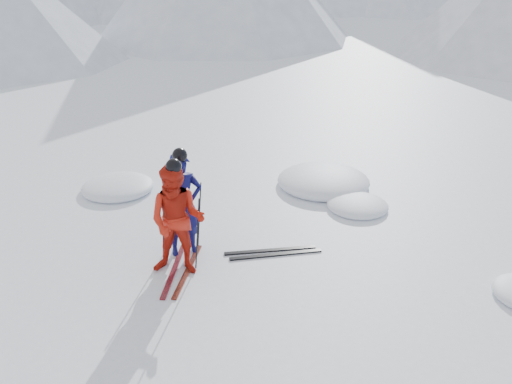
{
  "coord_description": "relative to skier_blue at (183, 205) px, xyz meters",
  "views": [
    {
      "loc": [
        -1.17,
        -8.31,
        5.09
      ],
      "look_at": [
        -1.35,
        0.5,
        1.1
      ],
      "focal_mm": 38.0,
      "sensor_mm": 36.0,
      "label": 1
    }
  ],
  "objects": [
    {
      "name": "pole_red_right",
      "position": [
        0.3,
        -0.5,
        -0.3
      ],
      "size": [
        0.13,
        0.09,
        1.3
      ],
      "primitive_type": "cylinder",
      "rotation": [
        -0.05,
        0.08,
        0.0
      ],
      "color": "black",
      "rests_on": "ground"
    },
    {
      "name": "skier_blue",
      "position": [
        0.0,
        0.0,
        0.0
      ],
      "size": [
        0.81,
        0.68,
        1.91
      ],
      "primitive_type": "imported",
      "rotation": [
        0.0,
        0.0,
        0.37
      ],
      "color": "#0C0C4B",
      "rests_on": "ground"
    },
    {
      "name": "snow_lumps",
      "position": [
        1.98,
        2.5,
        -0.95
      ],
      "size": [
        9.05,
        6.07,
        0.47
      ],
      "color": "white",
      "rests_on": "ground"
    },
    {
      "name": "pole_blue_left",
      "position": [
        -0.3,
        0.15,
        -0.32
      ],
      "size": [
        0.13,
        0.09,
        1.27
      ],
      "primitive_type": "cylinder",
      "rotation": [
        0.05,
        0.08,
        0.0
      ],
      "color": "black",
      "rests_on": "ground"
    },
    {
      "name": "pole_blue_right",
      "position": [
        0.25,
        0.25,
        -0.32
      ],
      "size": [
        0.13,
        0.08,
        1.27
      ],
      "primitive_type": "cylinder",
      "rotation": [
        -0.04,
        0.08,
        0.0
      ],
      "color": "black",
      "rests_on": "ground"
    },
    {
      "name": "ski_loose_a",
      "position": [
        1.55,
        0.07,
        -0.94
      ],
      "size": [
        1.69,
        0.38,
        0.03
      ],
      "primitive_type": "cube",
      "rotation": [
        0.0,
        0.0,
        1.75
      ],
      "color": "black",
      "rests_on": "ground"
    },
    {
      "name": "ski_worn_left",
      "position": [
        -0.12,
        -0.65,
        -0.94
      ],
      "size": [
        0.18,
        1.7,
        0.03
      ],
      "primitive_type": "cube",
      "rotation": [
        0.0,
        0.0,
        -0.05
      ],
      "color": "black",
      "rests_on": "ground"
    },
    {
      "name": "ski_worn_right",
      "position": [
        0.12,
        -0.65,
        -0.94
      ],
      "size": [
        0.3,
        1.7,
        0.03
      ],
      "primitive_type": "cube",
      "rotation": [
        0.0,
        0.0,
        -0.12
      ],
      "color": "black",
      "rests_on": "ground"
    },
    {
      "name": "pole_red_left",
      "position": [
        -0.3,
        -0.4,
        -0.3
      ],
      "size": [
        0.13,
        0.1,
        1.3
      ],
      "primitive_type": "cylinder",
      "rotation": [
        0.06,
        0.08,
        0.0
      ],
      "color": "black",
      "rests_on": "ground"
    },
    {
      "name": "ground",
      "position": [
        2.64,
        -0.24,
        -0.95
      ],
      "size": [
        160.0,
        160.0,
        0.0
      ],
      "primitive_type": "plane",
      "color": "white",
      "rests_on": "ground"
    },
    {
      "name": "ski_loose_b",
      "position": [
        1.65,
        -0.08,
        -0.94
      ],
      "size": [
        1.68,
        0.44,
        0.03
      ],
      "primitive_type": "cube",
      "rotation": [
        0.0,
        0.0,
        1.78
      ],
      "color": "black",
      "rests_on": "ground"
    },
    {
      "name": "skier_red",
      "position": [
        0.0,
        -0.65,
        0.03
      ],
      "size": [
        1.01,
        0.82,
        1.96
      ],
      "primitive_type": "imported",
      "rotation": [
        0.0,
        0.0,
        -0.09
      ],
      "color": "red",
      "rests_on": "ground"
    }
  ]
}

